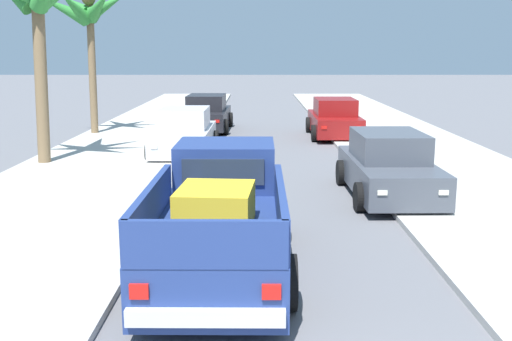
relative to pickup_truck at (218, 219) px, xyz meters
name	(u,v)px	position (x,y,z in m)	size (l,w,h in m)	color
sidewalk_left	(88,176)	(-3.92, 6.69, -0.74)	(5.04, 60.00, 0.12)	#B2AFA8
sidewalk_right	(451,176)	(5.93, 6.69, -0.74)	(5.04, 60.00, 0.12)	#B2AFA8
curb_left	(130,177)	(-2.79, 6.69, -0.75)	(0.16, 60.00, 0.10)	silver
curb_right	(410,176)	(4.81, 6.69, -0.75)	(0.16, 60.00, 0.10)	silver
pickup_truck	(218,219)	(0.00, 0.00, 0.00)	(2.25, 5.22, 1.80)	navy
car_left_near	(386,167)	(3.68, 4.68, -0.09)	(2.06, 4.28, 1.54)	#474C56
car_right_near	(182,133)	(-1.81, 10.42, -0.09)	(2.07, 4.28, 1.54)	silver
car_left_mid	(204,114)	(-1.56, 16.49, -0.09)	(2.12, 4.30, 1.54)	black
car_right_mid	(332,119)	(3.68, 14.54, -0.09)	(2.03, 4.26, 1.54)	maroon
palm_tree_right_fore	(84,14)	(-6.08, 14.99, 4.01)	(3.63, 3.27, 5.75)	brown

